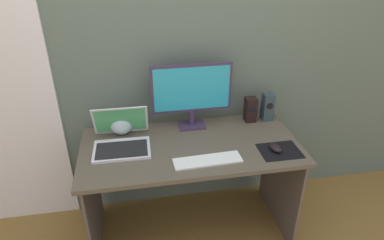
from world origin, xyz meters
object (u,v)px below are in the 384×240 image
fishbowl (121,123)px  keyboard_external (208,160)px  laptop (121,139)px  mouse (275,148)px  speaker_near_monitor (250,110)px  monitor (192,92)px  speaker_right (267,107)px

fishbowl → keyboard_external: size_ratio=0.39×
laptop → mouse: bearing=-13.5°
speaker_near_monitor → laptop: (-0.90, -0.18, -0.04)m
keyboard_external → mouse: (0.43, 0.03, 0.02)m
laptop → speaker_near_monitor: bearing=11.0°
monitor → fishbowl: (-0.48, -0.01, -0.18)m
laptop → fishbowl: (0.00, 0.16, 0.03)m
speaker_near_monitor → fishbowl: 0.90m
speaker_right → keyboard_external: bearing=-140.8°
speaker_near_monitor → laptop: size_ratio=0.50×
fishbowl → monitor: bearing=1.3°
laptop → fishbowl: bearing=89.6°
fishbowl → mouse: (0.93, -0.39, -0.05)m
keyboard_external → mouse: bearing=2.0°
laptop → monitor: bearing=20.1°
speaker_right → fishbowl: bearing=-179.4°
fishbowl → mouse: size_ratio=1.56×
laptop → keyboard_external: (0.50, -0.26, -0.04)m
monitor → speaker_right: monitor is taller
mouse → speaker_near_monitor: bearing=82.8°
speaker_right → speaker_near_monitor: 0.13m
laptop → keyboard_external: 0.56m
speaker_right → mouse: speaker_right is taller
monitor → speaker_right: 0.57m
keyboard_external → speaker_near_monitor: bearing=44.6°
speaker_right → mouse: (-0.09, -0.40, -0.08)m
speaker_near_monitor → keyboard_external: bearing=-133.0°
keyboard_external → fishbowl: bearing=137.3°
monitor → speaker_near_monitor: size_ratio=3.07×
speaker_near_monitor → keyboard_external: (-0.40, -0.43, -0.08)m
speaker_right → laptop: laptop is taller
speaker_near_monitor → laptop: laptop is taller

